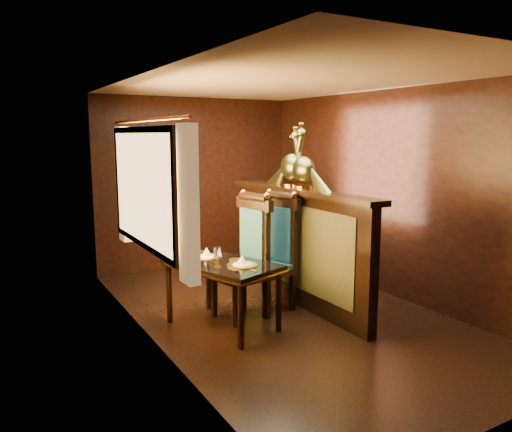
# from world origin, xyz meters

# --- Properties ---
(ground) EXTENTS (5.00, 5.00, 0.00)m
(ground) POSITION_xyz_m (0.00, 0.00, 0.00)
(ground) COLOR black
(ground) RESTS_ON ground
(room_shell) EXTENTS (3.04, 5.04, 2.52)m
(room_shell) POSITION_xyz_m (-0.09, 0.02, 1.58)
(room_shell) COLOR black
(room_shell) RESTS_ON ground
(partition) EXTENTS (0.26, 2.70, 1.36)m
(partition) POSITION_xyz_m (0.32, 0.30, 0.71)
(partition) COLOR black
(partition) RESTS_ON ground
(dining_table) EXTENTS (1.05, 1.33, 0.88)m
(dining_table) POSITION_xyz_m (-0.77, 0.04, 0.62)
(dining_table) COLOR black
(dining_table) RESTS_ON ground
(chair_left) EXTENTS (0.57, 0.59, 1.36)m
(chair_left) POSITION_xyz_m (-0.36, 0.21, 0.71)
(chair_left) COLOR black
(chair_left) RESTS_ON ground
(chair_right) EXTENTS (0.58, 0.60, 1.35)m
(chair_right) POSITION_xyz_m (0.02, 0.27, 0.70)
(chair_right) COLOR black
(chair_right) RESTS_ON ground
(peacock_left) EXTENTS (0.22, 0.58, 0.69)m
(peacock_left) POSITION_xyz_m (0.33, 0.19, 1.71)
(peacock_left) COLOR #194D34
(peacock_left) RESTS_ON partition
(peacock_right) EXTENTS (0.23, 0.62, 0.73)m
(peacock_right) POSITION_xyz_m (0.33, 0.41, 1.73)
(peacock_right) COLOR #194D34
(peacock_right) RESTS_ON partition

